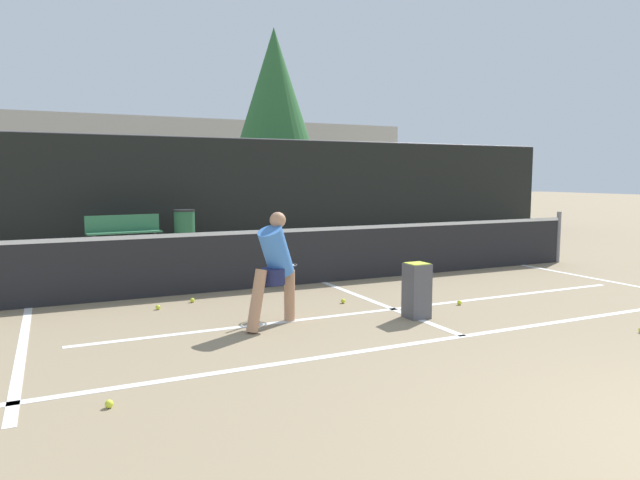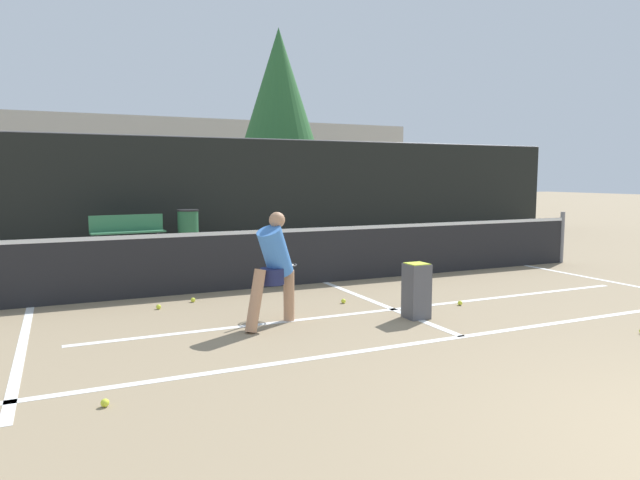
# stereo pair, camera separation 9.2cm
# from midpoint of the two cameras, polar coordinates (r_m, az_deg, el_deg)

# --- Properties ---
(court_baseline_near) EXTENTS (11.00, 0.10, 0.01)m
(court_baseline_near) POSITION_cam_midpoint_polar(r_m,az_deg,el_deg) (6.74, 13.76, -9.32)
(court_baseline_near) COLOR white
(court_baseline_near) RESTS_ON ground
(court_service_line) EXTENTS (8.25, 0.10, 0.01)m
(court_service_line) POSITION_cam_midpoint_polar(r_m,az_deg,el_deg) (7.89, 7.00, -6.87)
(court_service_line) COLOR white
(court_service_line) RESTS_ON ground
(court_center_mark) EXTENTS (0.10, 3.67, 0.01)m
(court_center_mark) POSITION_cam_midpoint_polar(r_m,az_deg,el_deg) (8.19, 5.62, -6.36)
(court_center_mark) COLOR white
(court_center_mark) RESTS_ON ground
(court_sideline_left) EXTENTS (0.10, 4.67, 0.01)m
(court_sideline_left) POSITION_cam_midpoint_polar(r_m,az_deg,el_deg) (7.10, -27.91, -9.08)
(court_sideline_left) COLOR white
(court_sideline_left) RESTS_ON ground
(court_sideline_right) EXTENTS (0.10, 4.67, 0.01)m
(court_sideline_right) POSITION_cam_midpoint_polar(r_m,az_deg,el_deg) (11.16, 25.96, -3.57)
(court_sideline_right) COLOR white
(court_sideline_right) RESTS_ON ground
(net) EXTENTS (11.09, 0.09, 1.07)m
(net) POSITION_cam_midpoint_polar(r_m,az_deg,el_deg) (9.70, 0.09, -1.29)
(net) COLOR slate
(net) RESTS_ON ground
(fence_back) EXTENTS (24.00, 0.06, 2.91)m
(fence_back) POSITION_cam_midpoint_polar(r_m,az_deg,el_deg) (16.41, -10.76, 5.00)
(fence_back) COLOR black
(fence_back) RESTS_ON ground
(player_practicing) EXTENTS (0.99, 0.97, 1.39)m
(player_practicing) POSITION_cam_midpoint_polar(r_m,az_deg,el_deg) (6.90, -4.90, -2.49)
(player_practicing) COLOR tan
(player_practicing) RESTS_ON ground
(tennis_ball_scattered_1) EXTENTS (0.07, 0.07, 0.07)m
(tennis_ball_scattered_1) POSITION_cam_midpoint_polar(r_m,az_deg,el_deg) (4.94, -20.86, -15.07)
(tennis_ball_scattered_1) COLOR #D1E033
(tennis_ball_scattered_1) RESTS_ON ground
(tennis_ball_scattered_2) EXTENTS (0.07, 0.07, 0.07)m
(tennis_ball_scattered_2) POSITION_cam_midpoint_polar(r_m,az_deg,el_deg) (8.19, 2.01, -6.12)
(tennis_ball_scattered_2) COLOR #D1E033
(tennis_ball_scattered_2) RESTS_ON ground
(tennis_ball_scattered_3) EXTENTS (0.07, 0.07, 0.07)m
(tennis_ball_scattered_3) POSITION_cam_midpoint_polar(r_m,az_deg,el_deg) (8.32, 13.46, -6.10)
(tennis_ball_scattered_3) COLOR #D1E033
(tennis_ball_scattered_3) RESTS_ON ground
(tennis_ball_scattered_4) EXTENTS (0.07, 0.07, 0.07)m
(tennis_ball_scattered_4) POSITION_cam_midpoint_polar(r_m,az_deg,el_deg) (8.45, -12.95, -5.89)
(tennis_ball_scattered_4) COLOR #D1E033
(tennis_ball_scattered_4) RESTS_ON ground
(tennis_ball_scattered_5) EXTENTS (0.07, 0.07, 0.07)m
(tennis_ball_scattered_5) POSITION_cam_midpoint_polar(r_m,az_deg,el_deg) (8.12, -16.20, -6.48)
(tennis_ball_scattered_5) COLOR #D1E033
(tennis_ball_scattered_5) RESTS_ON ground
(ball_hopper) EXTENTS (0.28, 0.28, 0.71)m
(ball_hopper) POSITION_cam_midpoint_polar(r_m,az_deg,el_deg) (7.40, 9.30, -4.88)
(ball_hopper) COLOR #4C4C51
(ball_hopper) RESTS_ON ground
(courtside_bench) EXTENTS (1.79, 0.51, 0.86)m
(courtside_bench) POSITION_cam_midpoint_polar(r_m,az_deg,el_deg) (14.86, -19.19, 0.87)
(courtside_bench) COLOR #33724C
(courtside_bench) RESTS_ON ground
(trash_bin) EXTENTS (0.55, 0.55, 0.95)m
(trash_bin) POSITION_cam_midpoint_polar(r_m,az_deg,el_deg) (15.17, -13.56, 1.17)
(trash_bin) COLOR #28603D
(trash_bin) RESTS_ON ground
(parked_car) EXTENTS (1.65, 4.04, 1.33)m
(parked_car) POSITION_cam_midpoint_polar(r_m,az_deg,el_deg) (18.97, -23.82, 2.06)
(parked_car) COLOR navy
(parked_car) RESTS_ON ground
(tree_west) EXTENTS (2.85, 2.85, 7.60)m
(tree_west) POSITION_cam_midpoint_polar(r_m,az_deg,el_deg) (23.30, -4.71, 15.11)
(tree_west) COLOR brown
(tree_west) RESTS_ON ground
(building_far) EXTENTS (36.00, 2.40, 5.28)m
(building_far) POSITION_cam_midpoint_polar(r_m,az_deg,el_deg) (35.70, -18.79, 7.36)
(building_far) COLOR #B2ADA3
(building_far) RESTS_ON ground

